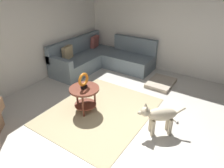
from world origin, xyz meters
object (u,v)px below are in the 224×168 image
Objects in this scene: torus_sculpture at (84,80)px; dog_bed_mat at (161,83)px; dog_toy_rope at (175,119)px; side_table at (85,93)px; sectional_couch at (101,59)px; dog at (159,115)px.

torus_sculpture is 2.26m from dog_bed_mat.
dog_bed_mat is (1.96, -0.90, -0.67)m from torus_sculpture.
torus_sculpture is 0.41× the size of dog_bed_mat.
dog_bed_mat is 4.56× the size of dog_toy_rope.
dog_toy_rope is (0.70, -1.68, -0.39)m from side_table.
sectional_couch is 3.75× the size of side_table.
side_table is (-1.96, -1.04, 0.13)m from sectional_couch.
side_table is 1.86m from dog_toy_rope.
dog_bed_mat is 1.48m from dog_toy_rope.
side_table reaches higher than dog_toy_rope.
torus_sculpture is 1.94m from dog_toy_rope.
side_table is 2.19m from dog_bed_mat.
torus_sculpture reaches higher than dog_bed_mat.
torus_sculpture is (-1.96, -1.04, 0.42)m from sectional_couch.
dog_toy_rope is (0.70, -1.68, -0.69)m from torus_sculpture.
dog_bed_mat reaches higher than dog_toy_rope.
dog is 3.95× the size of dog_toy_rope.
dog reaches higher than dog_toy_rope.
torus_sculpture is at bearing 155.31° from dog_bed_mat.
dog_bed_mat is 1.15× the size of dog.
side_table is at bearing 58.51° from dog.
dog is (0.19, -1.51, -0.33)m from torus_sculpture.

